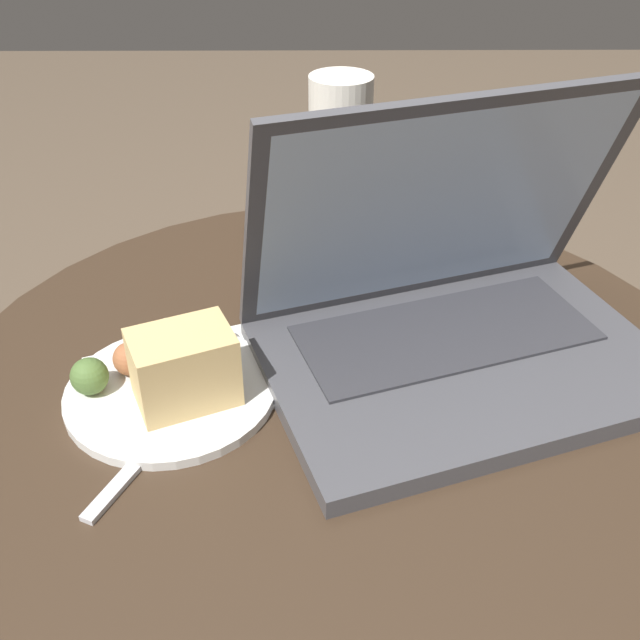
# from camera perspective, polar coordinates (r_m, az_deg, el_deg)

# --- Properties ---
(table) EXTENTS (0.74, 0.74, 0.49)m
(table) POSITION_cam_1_polar(r_m,az_deg,el_deg) (0.77, 1.24, -11.27)
(table) COLOR black
(table) RESTS_ON ground_plane
(napkin) EXTENTS (0.22, 0.19, 0.00)m
(napkin) POSITION_cam_1_polar(r_m,az_deg,el_deg) (0.70, -9.52, -4.18)
(napkin) COLOR white
(napkin) RESTS_ON table
(laptop) EXTENTS (0.42, 0.36, 0.25)m
(laptop) POSITION_cam_1_polar(r_m,az_deg,el_deg) (0.70, 10.14, 0.73)
(laptop) COLOR #47474C
(laptop) RESTS_ON table
(beer_glass) EXTENTS (0.06, 0.06, 0.22)m
(beer_glass) POSITION_cam_1_polar(r_m,az_deg,el_deg) (0.81, 1.51, 10.65)
(beer_glass) COLOR #C6701E
(beer_glass) RESTS_ON table
(snack_plate) EXTENTS (0.19, 0.19, 0.08)m
(snack_plate) POSITION_cam_1_polar(r_m,az_deg,el_deg) (0.67, -11.19, -4.07)
(snack_plate) COLOR silver
(snack_plate) RESTS_ON table
(fork) EXTENTS (0.09, 0.17, 0.01)m
(fork) POSITION_cam_1_polar(r_m,az_deg,el_deg) (0.65, -11.82, -8.49)
(fork) COLOR silver
(fork) RESTS_ON table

